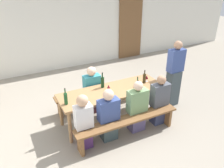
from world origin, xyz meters
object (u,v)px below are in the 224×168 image
at_px(wine_bottle_1, 66,98).
at_px(wine_glass_3, 161,80).
at_px(wooden_door, 130,29).
at_px(wine_bottle_2, 137,86).
at_px(wine_glass_2, 147,77).
at_px(standing_host, 174,75).
at_px(wine_glass_0, 138,81).
at_px(wine_bottle_3, 103,82).
at_px(wine_glass_1, 109,87).
at_px(seated_guest_near_2, 137,108).
at_px(seated_guest_near_0, 84,122).
at_px(seated_guest_near_1, 109,116).
at_px(seated_guest_far_0, 92,91).
at_px(bench_far, 99,93).
at_px(seated_guest_near_3, 159,101).
at_px(wine_bottle_0, 144,78).
at_px(tasting_table, 112,93).
at_px(bench_near, 128,122).

distance_m(wine_bottle_1, wine_glass_3, 2.09).
distance_m(wooden_door, wine_glass_3, 3.86).
distance_m(wine_bottle_2, wine_glass_2, 0.50).
distance_m(wine_glass_3, standing_host, 0.63).
bearing_deg(wine_glass_0, wine_bottle_3, 155.47).
relative_size(wine_glass_1, seated_guest_near_2, 0.13).
height_order(seated_guest_near_0, seated_guest_near_1, seated_guest_near_0).
bearing_deg(wine_glass_2, seated_guest_far_0, 156.18).
relative_size(wine_glass_2, standing_host, 0.10).
bearing_deg(wine_glass_1, seated_guest_near_0, -144.97).
bearing_deg(bench_far, seated_guest_near_0, -125.07).
distance_m(wine_glass_1, seated_guest_near_1, 0.69).
relative_size(bench_far, seated_guest_near_0, 1.94).
xyz_separation_m(wine_glass_0, seated_guest_near_3, (0.28, -0.43, -0.34)).
xyz_separation_m(wine_bottle_0, seated_guest_far_0, (-1.04, 0.54, -0.33)).
xyz_separation_m(wine_bottle_1, wine_bottle_2, (1.50, -0.14, -0.01)).
xyz_separation_m(wooden_door, bench_far, (-2.43, -2.65, -0.69)).
xyz_separation_m(tasting_table, seated_guest_near_0, (-0.85, -0.53, -0.13)).
xyz_separation_m(seated_guest_near_3, seated_guest_far_0, (-1.10, 1.06, 0.01)).
relative_size(wooden_door, bench_far, 0.97).
distance_m(bench_near, wine_glass_3, 1.24).
bearing_deg(tasting_table, wine_bottle_0, -0.59).
relative_size(wine_bottle_2, seated_guest_near_3, 0.28).
distance_m(wooden_door, wine_bottle_3, 4.02).
height_order(tasting_table, standing_host, standing_host).
xyz_separation_m(wine_bottle_1, seated_guest_near_0, (0.18, -0.43, -0.33)).
bearing_deg(wine_glass_1, seated_guest_far_0, 108.10).
xyz_separation_m(bench_near, seated_guest_near_2, (0.30, 0.15, 0.17)).
distance_m(wine_bottle_0, seated_guest_near_0, 1.76).
distance_m(wine_glass_0, seated_guest_far_0, 1.09).
bearing_deg(wine_glass_3, wine_glass_1, 165.82).
bearing_deg(wine_glass_1, wine_glass_0, -10.11).
height_order(seated_guest_near_2, seated_guest_near_3, seated_guest_near_3).
distance_m(seated_guest_near_2, seated_guest_far_0, 1.19).
xyz_separation_m(bench_far, wine_glass_2, (0.90, -0.65, 0.49)).
bearing_deg(wine_glass_0, wine_bottle_1, 179.92).
bearing_deg(wooden_door, seated_guest_near_3, -112.08).
bearing_deg(seated_guest_far_0, tasting_table, 24.48).
relative_size(wine_glass_3, seated_guest_near_3, 0.16).
distance_m(bench_near, seated_guest_near_3, 0.89).
bearing_deg(wine_bottle_1, wine_glass_2, 3.77).
bearing_deg(seated_guest_far_0, wooden_door, 136.42).
distance_m(wine_bottle_0, wine_bottle_2, 0.41).
relative_size(tasting_table, seated_guest_far_0, 2.00).
bearing_deg(bench_far, wine_glass_3, -42.01).
bearing_deg(seated_guest_near_1, wine_glass_1, -26.40).
xyz_separation_m(wooden_door, wine_glass_3, (-1.37, -3.60, -0.17)).
bearing_deg(wooden_door, wine_glass_0, -118.27).
bearing_deg(wine_glass_0, wine_glass_3, -19.55).
xyz_separation_m(wine_bottle_3, wine_glass_2, (1.01, -0.19, -0.02)).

